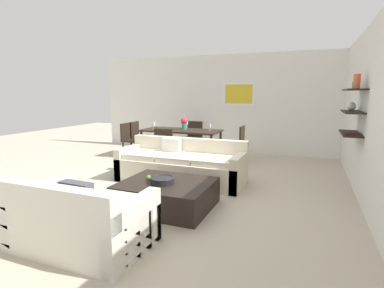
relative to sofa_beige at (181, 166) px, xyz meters
name	(u,v)px	position (x,y,z in m)	size (l,w,h in m)	color
ground_plane	(172,186)	(-0.04, -0.34, -0.29)	(18.00, 18.00, 0.00)	#BCB29E
back_wall_unit	(236,104)	(0.27, 3.19, 1.06)	(8.40, 0.09, 2.70)	silver
right_wall_shelf_unit	(366,113)	(2.99, 0.27, 1.06)	(0.34, 8.20, 2.70)	silver
sofa_beige	(181,166)	(0.00, 0.00, 0.00)	(2.36, 0.90, 0.78)	beige
loveseat_white	(81,221)	(-0.01, -2.64, 0.00)	(1.42, 0.90, 0.78)	silver
coffee_table	(167,195)	(0.33, -1.28, -0.10)	(1.28, 1.08, 0.38)	black
decorative_bowl	(162,180)	(0.30, -1.36, 0.14)	(0.34, 0.34, 0.09)	black
apple_on_coffee_table	(149,177)	(0.04, -1.29, 0.12)	(0.07, 0.07, 0.07)	#669E2D
dining_table	(181,132)	(-0.76, 1.72, 0.39)	(1.95, 0.88, 0.75)	black
dining_chair_left_far	(138,136)	(-2.14, 1.92, 0.21)	(0.44, 0.44, 0.88)	black
dining_chair_right_far	(237,142)	(0.61, 1.92, 0.21)	(0.44, 0.44, 0.88)	black
dining_chair_head	(193,135)	(-0.76, 2.57, 0.21)	(0.44, 0.44, 0.88)	black
dining_chair_left_near	(130,138)	(-2.14, 1.53, 0.21)	(0.44, 0.44, 0.88)	black
dining_chair_foot	(166,145)	(-0.76, 0.88, 0.21)	(0.44, 0.44, 0.88)	black
wine_glass_right_far	(210,126)	(-0.05, 1.83, 0.57)	(0.07, 0.07, 0.16)	silver
wine_glass_left_near	(154,124)	(-1.48, 1.62, 0.58)	(0.07, 0.07, 0.17)	silver
wine_glass_head	(187,123)	(-0.76, 2.10, 0.58)	(0.06, 0.06, 0.17)	silver
centerpiece_vase	(184,123)	(-0.70, 1.76, 0.63)	(0.16, 0.16, 0.30)	teal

